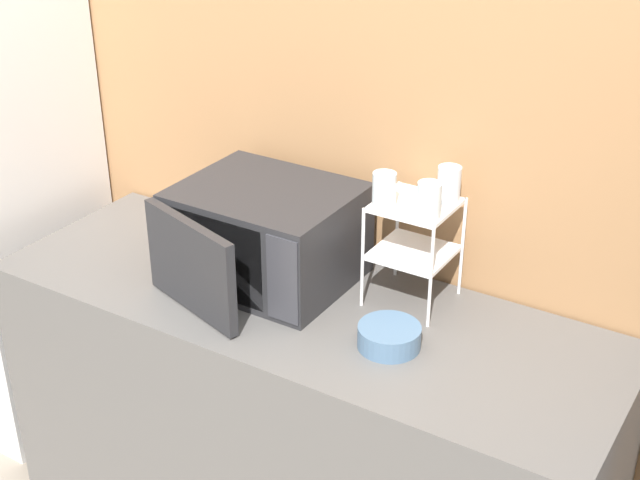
{
  "coord_description": "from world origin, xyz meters",
  "views": [
    {
      "loc": [
        1.26,
        -1.57,
        2.33
      ],
      "look_at": [
        0.05,
        0.37,
        1.14
      ],
      "focal_mm": 50.0,
      "sensor_mm": 36.0,
      "label": 1
    }
  ],
  "objects_px": {
    "glass_front_left": "(384,190)",
    "bowl": "(389,337)",
    "glass_back_right": "(449,184)",
    "glass_front_right": "(429,200)",
    "microwave": "(263,235)",
    "dish_rack": "(414,231)"
  },
  "relations": [
    {
      "from": "microwave",
      "to": "bowl",
      "type": "bearing_deg",
      "value": -14.39
    },
    {
      "from": "glass_front_left",
      "to": "glass_back_right",
      "type": "relative_size",
      "value": 1.0
    },
    {
      "from": "glass_back_right",
      "to": "bowl",
      "type": "distance_m",
      "value": 0.47
    },
    {
      "from": "microwave",
      "to": "glass_back_right",
      "type": "distance_m",
      "value": 0.6
    },
    {
      "from": "glass_front_left",
      "to": "glass_front_right",
      "type": "height_order",
      "value": "same"
    },
    {
      "from": "glass_front_left",
      "to": "glass_front_right",
      "type": "distance_m",
      "value": 0.14
    },
    {
      "from": "glass_front_right",
      "to": "glass_front_left",
      "type": "bearing_deg",
      "value": -177.95
    },
    {
      "from": "glass_front_left",
      "to": "glass_back_right",
      "type": "xyz_separation_m",
      "value": [
        0.14,
        0.14,
        0.0
      ]
    },
    {
      "from": "dish_rack",
      "to": "bowl",
      "type": "height_order",
      "value": "dish_rack"
    },
    {
      "from": "dish_rack",
      "to": "glass_back_right",
      "type": "relative_size",
      "value": 3.1
    },
    {
      "from": "dish_rack",
      "to": "glass_back_right",
      "type": "distance_m",
      "value": 0.17
    },
    {
      "from": "glass_front_left",
      "to": "bowl",
      "type": "bearing_deg",
      "value": -55.52
    },
    {
      "from": "dish_rack",
      "to": "bowl",
      "type": "xyz_separation_m",
      "value": [
        0.06,
        -0.26,
        -0.2
      ]
    },
    {
      "from": "glass_front_left",
      "to": "dish_rack",
      "type": "bearing_deg",
      "value": 46.61
    },
    {
      "from": "microwave",
      "to": "glass_front_right",
      "type": "bearing_deg",
      "value": 6.77
    },
    {
      "from": "glass_back_right",
      "to": "glass_front_right",
      "type": "bearing_deg",
      "value": -89.75
    },
    {
      "from": "microwave",
      "to": "glass_front_left",
      "type": "distance_m",
      "value": 0.45
    },
    {
      "from": "glass_front_right",
      "to": "bowl",
      "type": "bearing_deg",
      "value": -92.23
    },
    {
      "from": "glass_back_right",
      "to": "bowl",
      "type": "height_order",
      "value": "glass_back_right"
    },
    {
      "from": "glass_back_right",
      "to": "glass_front_right",
      "type": "height_order",
      "value": "same"
    },
    {
      "from": "microwave",
      "to": "bowl",
      "type": "height_order",
      "value": "microwave"
    },
    {
      "from": "microwave",
      "to": "dish_rack",
      "type": "distance_m",
      "value": 0.47
    }
  ]
}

